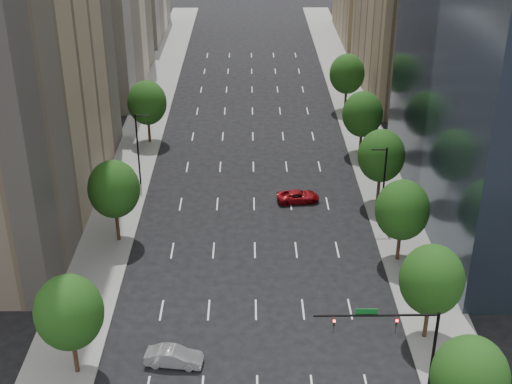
{
  "coord_description": "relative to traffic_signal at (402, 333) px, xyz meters",
  "views": [
    {
      "loc": [
        -0.54,
        -11.12,
        37.65
      ],
      "look_at": [
        0.09,
        47.21,
        8.0
      ],
      "focal_mm": 49.83,
      "sensor_mm": 36.0,
      "label": 1
    }
  ],
  "objects": [
    {
      "name": "car_red_far",
      "position": [
        -5.52,
        30.5,
        -4.5
      ],
      "size": [
        5.05,
        2.81,
        1.34
      ],
      "primitive_type": "imported",
      "rotation": [
        0.0,
        0.0,
        1.7
      ],
      "color": "maroon",
      "rests_on": "ground"
    },
    {
      "name": "tree_right_0",
      "position": [
        3.47,
        -5.0,
        0.22
      ],
      "size": [
        5.2,
        5.2,
        8.39
      ],
      "color": "#382316",
      "rests_on": "ground"
    },
    {
      "name": "traffic_signal",
      "position": [
        0.0,
        0.0,
        0.0
      ],
      "size": [
        9.12,
        0.4,
        7.38
      ],
      "color": "black",
      "rests_on": "ground"
    },
    {
      "name": "tree_left_0",
      "position": [
        -24.53,
        2.0,
        0.58
      ],
      "size": [
        5.2,
        5.2,
        8.75
      ],
      "color": "#382316",
      "rests_on": "ground"
    },
    {
      "name": "sidewalk_left",
      "position": [
        -26.03,
        30.0,
        -5.1
      ],
      "size": [
        6.0,
        200.0,
        0.15
      ],
      "primitive_type": "cube",
      "color": "slate",
      "rests_on": "ground"
    },
    {
      "name": "tree_left_2",
      "position": [
        -24.53,
        48.0,
        0.5
      ],
      "size": [
        5.2,
        5.2,
        8.68
      ],
      "color": "#382316",
      "rests_on": "ground"
    },
    {
      "name": "sidewalk_right",
      "position": [
        4.97,
        30.0,
        -5.1
      ],
      "size": [
        6.0,
        200.0,
        0.15
      ],
      "primitive_type": "cube",
      "color": "slate",
      "rests_on": "ground"
    },
    {
      "name": "streetlight_rn",
      "position": [
        2.91,
        25.0,
        -0.33
      ],
      "size": [
        1.7,
        0.2,
        9.0
      ],
      "color": "black",
      "rests_on": "ground"
    },
    {
      "name": "tree_right_3",
      "position": [
        3.47,
        30.0,
        0.72
      ],
      "size": [
        5.2,
        5.2,
        8.89
      ],
      "color": "#382316",
      "rests_on": "ground"
    },
    {
      "name": "tree_left_1",
      "position": [
        -24.53,
        22.0,
        0.79
      ],
      "size": [
        5.2,
        5.2,
        8.97
      ],
      "color": "#382316",
      "rests_on": "ground"
    },
    {
      "name": "tree_right_4",
      "position": [
        3.47,
        44.0,
        0.29
      ],
      "size": [
        5.2,
        5.2,
        8.46
      ],
      "color": "#382316",
      "rests_on": "ground"
    },
    {
      "name": "car_silver",
      "position": [
        -17.06,
        2.86,
        -4.42
      ],
      "size": [
        4.72,
        2.14,
        1.5
      ],
      "primitive_type": "imported",
      "rotation": [
        0.0,
        0.0,
        1.45
      ],
      "color": "#A0A1A5",
      "rests_on": "ground"
    },
    {
      "name": "streetlight_ln",
      "position": [
        -23.96,
        35.0,
        -0.33
      ],
      "size": [
        1.7,
        0.2,
        9.0
      ],
      "color": "black",
      "rests_on": "ground"
    },
    {
      "name": "tree_right_2",
      "position": [
        3.47,
        18.0,
        0.43
      ],
      "size": [
        5.2,
        5.2,
        8.61
      ],
      "color": "#382316",
      "rests_on": "ground"
    },
    {
      "name": "tree_right_5",
      "position": [
        3.47,
        60.0,
        0.58
      ],
      "size": [
        5.2,
        5.2,
        8.75
      ],
      "color": "#382316",
      "rests_on": "ground"
    },
    {
      "name": "tree_right_1",
      "position": [
        3.47,
        6.0,
        0.58
      ],
      "size": [
        5.2,
        5.2,
        8.75
      ],
      "color": "#382316",
      "rests_on": "ground"
    }
  ]
}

